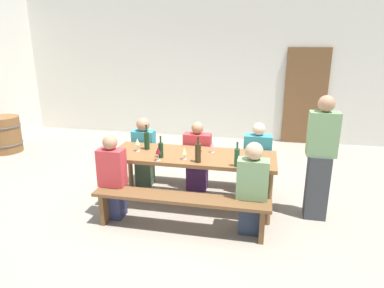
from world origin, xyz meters
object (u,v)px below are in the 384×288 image
at_px(bench_near, 180,203).
at_px(bench_far, 201,164).
at_px(wine_glass_4, 158,151).
at_px(wine_glass_1, 199,149).
at_px(seated_guest_far_2, 257,162).
at_px(wine_glass_2, 184,151).
at_px(wine_bottle_2, 161,150).
at_px(wine_bottle_3, 198,152).
at_px(wine_bottle_1, 237,157).
at_px(standing_host, 320,161).
at_px(seated_guest_near_0, 113,179).
at_px(wine_glass_3, 137,142).
at_px(wine_bottle_0, 147,140).
at_px(wine_barrel, 4,134).
at_px(wine_glass_0, 212,145).
at_px(seated_guest_near_1, 252,190).
at_px(seated_guest_far_0, 144,153).
at_px(wooden_door, 305,97).
at_px(tasting_table, 192,160).
at_px(seated_guest_far_1, 197,158).

bearing_deg(bench_near, bench_far, 90.00).
bearing_deg(wine_glass_4, wine_glass_1, 23.91).
bearing_deg(seated_guest_far_2, wine_glass_2, -50.97).
height_order(wine_bottle_2, wine_bottle_3, wine_bottle_3).
relative_size(wine_bottle_1, wine_glass_4, 1.66).
bearing_deg(wine_bottle_1, standing_host, 17.31).
relative_size(seated_guest_near_0, seated_guest_far_2, 1.01).
xyz_separation_m(wine_glass_3, seated_guest_near_0, (-0.15, -0.53, -0.35)).
height_order(wine_bottle_0, wine_glass_2, wine_bottle_0).
bearing_deg(wine_bottle_1, wine_barrel, 159.42).
relative_size(wine_glass_0, seated_guest_near_1, 0.14).
xyz_separation_m(wine_glass_2, wine_barrel, (-4.26, 1.74, -0.49)).
relative_size(bench_near, seated_guest_far_0, 1.97).
distance_m(wooden_door, wine_bottle_1, 3.99).
height_order(wine_bottle_0, seated_guest_near_1, seated_guest_near_1).
bearing_deg(wine_bottle_3, standing_host, 10.28).
relative_size(wine_bottle_0, wine_glass_2, 2.08).
relative_size(wine_glass_2, standing_host, 0.11).
xyz_separation_m(wooden_door, wine_bottle_2, (-2.18, -3.70, -0.19)).
xyz_separation_m(wine_glass_1, seated_guest_near_1, (0.72, -0.43, -0.32)).
height_order(tasting_table, wine_bottle_2, wine_bottle_2).
bearing_deg(bench_far, bench_near, -90.00).
bearing_deg(seated_guest_far_2, seated_guest_far_1, -90.00).
height_order(wine_bottle_1, wine_glass_4, wine_bottle_1).
xyz_separation_m(bench_near, seated_guest_near_1, (0.84, 0.15, 0.19)).
bearing_deg(wine_glass_1, wine_bottle_0, 165.46).
bearing_deg(tasting_table, standing_host, -0.12).
relative_size(bench_far, wine_bottle_0, 6.06).
bearing_deg(standing_host, wooden_door, -92.41).
bearing_deg(bench_near, wine_glass_3, 138.77).
relative_size(wine_glass_3, standing_host, 0.12).
height_order(bench_far, wine_glass_4, wine_glass_4).
bearing_deg(seated_guest_near_0, seated_guest_far_1, -39.43).
distance_m(wine_bottle_3, seated_guest_far_1, 0.92).
distance_m(wooden_door, wine_bottle_3, 4.12).
height_order(wine_bottle_1, seated_guest_far_0, seated_guest_far_0).
bearing_deg(wine_bottle_0, bench_near, -49.43).
distance_m(wine_glass_1, standing_host, 1.54).
relative_size(wine_bottle_3, wine_glass_2, 1.92).
height_order(wine_bottle_2, seated_guest_near_0, seated_guest_near_0).
bearing_deg(seated_guest_far_1, seated_guest_far_0, -90.00).
bearing_deg(wine_glass_4, tasting_table, 41.26).
relative_size(seated_guest_near_0, standing_host, 0.69).
bearing_deg(bench_near, wine_bottle_3, 71.72).
height_order(wine_bottle_1, wine_glass_0, wine_bottle_1).
bearing_deg(bench_near, seated_guest_far_0, 125.75).
xyz_separation_m(seated_guest_near_0, standing_host, (2.59, 0.54, 0.26)).
xyz_separation_m(wine_bottle_1, wine_glass_3, (-1.41, 0.31, 0.01)).
xyz_separation_m(tasting_table, standing_host, (1.65, -0.00, 0.11)).
bearing_deg(wine_bottle_2, seated_guest_far_0, 124.47).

